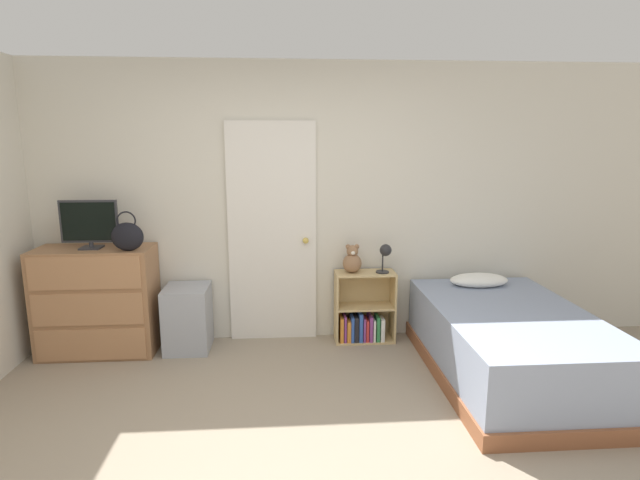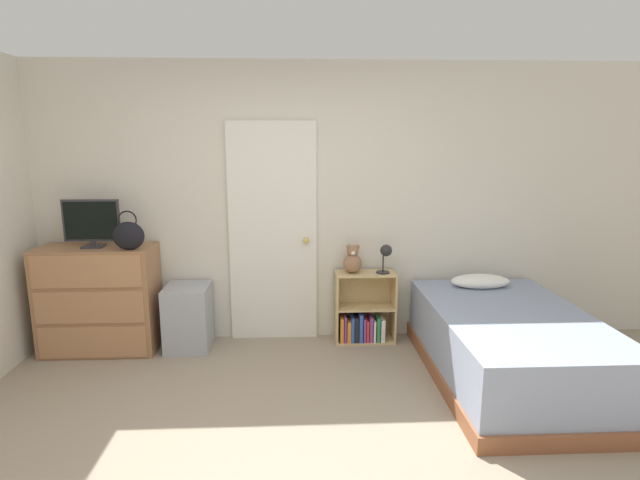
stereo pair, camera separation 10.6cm
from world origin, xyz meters
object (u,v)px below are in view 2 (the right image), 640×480
object	(u,v)px
handbag	(129,235)
bookshelf	(363,316)
bed	(509,345)
teddy_bear	(353,261)
storage_bin	(188,317)
tv	(91,222)
desk_lamp	(386,253)
dresser	(100,299)

from	to	relation	value
handbag	bookshelf	xyz separation A→B (m)	(2.02, 0.23, -0.83)
handbag	bed	size ratio (longest dim) A/B	0.17
bookshelf	teddy_bear	bearing A→B (deg)	179.63
storage_bin	bed	distance (m)	2.74
bookshelf	teddy_bear	size ratio (longest dim) A/B	2.49
tv	desk_lamp	xyz separation A→B (m)	(2.56, 0.07, -0.31)
storage_bin	bed	world-z (taller)	bed
dresser	storage_bin	size ratio (longest dim) A/B	1.70
dresser	handbag	xyz separation A→B (m)	(0.34, -0.13, 0.60)
teddy_bear	handbag	bearing A→B (deg)	-173.14
handbag	bed	world-z (taller)	handbag
bookshelf	dresser	bearing A→B (deg)	-177.60
storage_bin	desk_lamp	size ratio (longest dim) A/B	2.15
tv	dresser	bearing A→B (deg)	62.91
dresser	tv	bearing A→B (deg)	-117.09
handbag	bookshelf	world-z (taller)	handbag
storage_bin	bookshelf	distance (m)	1.60
storage_bin	teddy_bear	world-z (taller)	teddy_bear
bed	dresser	bearing A→B (deg)	168.02
desk_lamp	bed	bearing A→B (deg)	-42.62
desk_lamp	bed	size ratio (longest dim) A/B	0.14
bed	teddy_bear	bearing A→B (deg)	144.35
dresser	teddy_bear	world-z (taller)	dresser
handbag	storage_bin	xyz separation A→B (m)	(0.43, 0.15, -0.78)
dresser	bed	bearing A→B (deg)	-11.98
tv	desk_lamp	world-z (taller)	tv
tv	storage_bin	size ratio (longest dim) A/B	0.83
bookshelf	teddy_bear	xyz separation A→B (m)	(-0.10, 0.00, 0.54)
bed	tv	bearing A→B (deg)	168.22
dresser	bed	size ratio (longest dim) A/B	0.51
tv	teddy_bear	world-z (taller)	tv
dresser	bed	world-z (taller)	dresser
storage_bin	teddy_bear	xyz separation A→B (m)	(1.49, 0.08, 0.49)
teddy_bear	desk_lamp	xyz separation A→B (m)	(0.30, -0.04, 0.07)
teddy_bear	desk_lamp	bearing A→B (deg)	-7.60
dresser	bookshelf	size ratio (longest dim) A/B	1.48
bookshelf	bed	size ratio (longest dim) A/B	0.34
handbag	storage_bin	distance (m)	0.90
dresser	bookshelf	world-z (taller)	dresser
tv	bed	distance (m)	3.59
bed	storage_bin	bearing A→B (deg)	164.33
handbag	desk_lamp	bearing A→B (deg)	4.94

